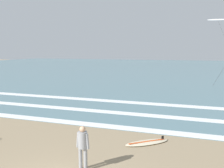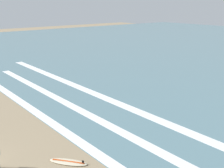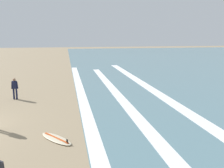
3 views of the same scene
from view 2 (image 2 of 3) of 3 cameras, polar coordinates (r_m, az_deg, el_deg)
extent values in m
cube|color=white|center=(18.60, -9.36, -9.86)|extent=(44.64, 0.72, 0.01)
cube|color=white|center=(18.96, 0.53, -9.10)|extent=(42.48, 0.78, 0.01)
cube|color=white|center=(22.00, 4.82, -5.45)|extent=(48.06, 0.92, 0.01)
ellipsoid|color=beige|center=(15.45, -8.94, -15.53)|extent=(2.03, 1.75, 0.09)
cube|color=#D84C19|center=(15.43, -8.95, -15.38)|extent=(1.48, 1.16, 0.01)
cube|color=black|center=(15.13, -5.97, -15.61)|extent=(0.11, 0.09, 0.16)
camera|label=1|loc=(11.28, -55.77, -11.77)|focal=37.58mm
camera|label=3|loc=(7.71, 45.25, -14.27)|focal=40.77mm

